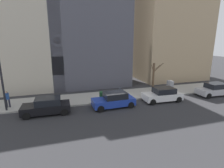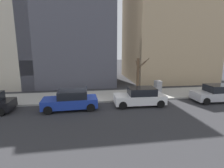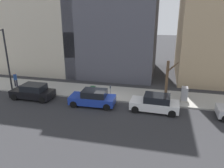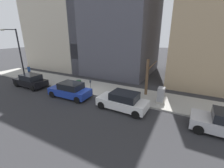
{
  "view_description": "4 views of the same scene",
  "coord_description": "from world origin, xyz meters",
  "px_view_note": "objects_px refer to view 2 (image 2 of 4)",
  "views": [
    {
      "loc": [
        -17.08,
        5.81,
        6.53
      ],
      "look_at": [
        1.71,
        0.06,
        1.63
      ],
      "focal_mm": 28.0,
      "sensor_mm": 36.0,
      "label": 1
    },
    {
      "loc": [
        -14.77,
        -0.38,
        4.72
      ],
      "look_at": [
        -0.16,
        -2.68,
        1.71
      ],
      "focal_mm": 28.0,
      "sensor_mm": 36.0,
      "label": 2
    },
    {
      "loc": [
        -19.1,
        -5.24,
        8.58
      ],
      "look_at": [
        1.87,
        -0.31,
        1.15
      ],
      "focal_mm": 35.0,
      "sensor_mm": 36.0,
      "label": 3
    },
    {
      "loc": [
        -11.65,
        -9.39,
        6.11
      ],
      "look_at": [
        1.55,
        -2.46,
        1.05
      ],
      "focal_mm": 24.0,
      "sensor_mm": 36.0,
      "label": 4
    }
  ],
  "objects_px": {
    "parked_car_silver": "(217,93)",
    "utility_box": "(158,88)",
    "parked_car_white": "(140,97)",
    "office_tower_left": "(167,10)",
    "trash_bin": "(65,95)",
    "parked_car_blue": "(71,100)",
    "bare_tree": "(138,75)",
    "parking_meter": "(86,91)"
  },
  "relations": [
    {
      "from": "utility_box",
      "to": "parked_car_silver",
      "type": "bearing_deg",
      "value": -118.09
    },
    {
      "from": "parked_car_silver",
      "to": "utility_box",
      "type": "height_order",
      "value": "utility_box"
    },
    {
      "from": "parked_car_white",
      "to": "parking_meter",
      "type": "height_order",
      "value": "parked_car_white"
    },
    {
      "from": "parked_car_blue",
      "to": "parking_meter",
      "type": "height_order",
      "value": "parked_car_blue"
    },
    {
      "from": "parked_car_white",
      "to": "parked_car_blue",
      "type": "xyz_separation_m",
      "value": [
        -0.12,
        5.68,
        0.0
      ]
    },
    {
      "from": "parked_car_white",
      "to": "trash_bin",
      "type": "height_order",
      "value": "parked_car_white"
    },
    {
      "from": "utility_box",
      "to": "trash_bin",
      "type": "distance_m",
      "value": 9.03
    },
    {
      "from": "parked_car_white",
      "to": "office_tower_left",
      "type": "distance_m",
      "value": 17.39
    },
    {
      "from": "parked_car_white",
      "to": "bare_tree",
      "type": "xyz_separation_m",
      "value": [
        3.74,
        -0.95,
        1.3
      ]
    },
    {
      "from": "parked_car_silver",
      "to": "office_tower_left",
      "type": "relative_size",
      "value": 0.2
    },
    {
      "from": "parked_car_silver",
      "to": "office_tower_left",
      "type": "distance_m",
      "value": 15.55
    },
    {
      "from": "bare_tree",
      "to": "parked_car_blue",
      "type": "bearing_deg",
      "value": 120.16
    },
    {
      "from": "parked_car_blue",
      "to": "trash_bin",
      "type": "height_order",
      "value": "parked_car_blue"
    },
    {
      "from": "office_tower_left",
      "to": "parked_car_silver",
      "type": "bearing_deg",
      "value": 177.27
    },
    {
      "from": "parked_car_silver",
      "to": "bare_tree",
      "type": "height_order",
      "value": "bare_tree"
    },
    {
      "from": "parked_car_silver",
      "to": "office_tower_left",
      "type": "xyz_separation_m",
      "value": [
        12.23,
        -0.58,
        9.59
      ]
    },
    {
      "from": "trash_bin",
      "to": "parking_meter",
      "type": "bearing_deg",
      "value": -102.93
    },
    {
      "from": "parked_car_silver",
      "to": "bare_tree",
      "type": "distance_m",
      "value": 7.42
    },
    {
      "from": "parked_car_silver",
      "to": "parked_car_white",
      "type": "relative_size",
      "value": 0.99
    },
    {
      "from": "parked_car_white",
      "to": "parked_car_blue",
      "type": "bearing_deg",
      "value": 93.31
    },
    {
      "from": "parked_car_silver",
      "to": "utility_box",
      "type": "bearing_deg",
      "value": 62.97
    },
    {
      "from": "parked_car_silver",
      "to": "trash_bin",
      "type": "xyz_separation_m",
      "value": [
        2.05,
        13.61,
        -0.14
      ]
    },
    {
      "from": "parked_car_white",
      "to": "trash_bin",
      "type": "distance_m",
      "value": 6.71
    },
    {
      "from": "parked_car_silver",
      "to": "trash_bin",
      "type": "distance_m",
      "value": 13.76
    },
    {
      "from": "office_tower_left",
      "to": "utility_box",
      "type": "bearing_deg",
      "value": 152.1
    },
    {
      "from": "bare_tree",
      "to": "office_tower_left",
      "type": "distance_m",
      "value": 13.7
    },
    {
      "from": "trash_bin",
      "to": "office_tower_left",
      "type": "relative_size",
      "value": 0.04
    },
    {
      "from": "parking_meter",
      "to": "utility_box",
      "type": "bearing_deg",
      "value": -83.13
    },
    {
      "from": "trash_bin",
      "to": "office_tower_left",
      "type": "distance_m",
      "value": 19.99
    },
    {
      "from": "utility_box",
      "to": "bare_tree",
      "type": "bearing_deg",
      "value": 52.48
    },
    {
      "from": "parked_car_blue",
      "to": "bare_tree",
      "type": "height_order",
      "value": "bare_tree"
    },
    {
      "from": "parked_car_blue",
      "to": "utility_box",
      "type": "distance_m",
      "value": 8.7
    },
    {
      "from": "parked_car_white",
      "to": "bare_tree",
      "type": "height_order",
      "value": "bare_tree"
    },
    {
      "from": "parking_meter",
      "to": "utility_box",
      "type": "relative_size",
      "value": 0.94
    },
    {
      "from": "parked_car_white",
      "to": "parking_meter",
      "type": "bearing_deg",
      "value": 72.29
    },
    {
      "from": "parked_car_white",
      "to": "utility_box",
      "type": "distance_m",
      "value": 3.59
    },
    {
      "from": "parked_car_silver",
      "to": "parked_car_blue",
      "type": "relative_size",
      "value": 0.99
    },
    {
      "from": "parked_car_white",
      "to": "bare_tree",
      "type": "relative_size",
      "value": 1.16
    },
    {
      "from": "parked_car_silver",
      "to": "trash_bin",
      "type": "relative_size",
      "value": 4.7
    },
    {
      "from": "utility_box",
      "to": "bare_tree",
      "type": "relative_size",
      "value": 0.39
    },
    {
      "from": "bare_tree",
      "to": "parking_meter",
      "type": "bearing_deg",
      "value": 111.69
    },
    {
      "from": "parked_car_blue",
      "to": "parking_meter",
      "type": "xyz_separation_m",
      "value": [
        1.71,
        -1.25,
        0.24
      ]
    }
  ]
}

